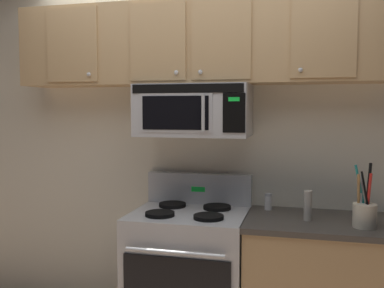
# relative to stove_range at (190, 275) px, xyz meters

# --- Properties ---
(back_wall) EXTENTS (5.20, 0.10, 2.70)m
(back_wall) POSITION_rel_stove_range_xyz_m (0.00, 0.37, 0.88)
(back_wall) COLOR silver
(back_wall) RESTS_ON ground_plane
(stove_range) EXTENTS (0.76, 0.69, 1.12)m
(stove_range) POSITION_rel_stove_range_xyz_m (0.00, 0.00, 0.00)
(stove_range) COLOR #B7BABF
(stove_range) RESTS_ON ground_plane
(over_range_microwave) EXTENTS (0.76, 0.43, 0.35)m
(over_range_microwave) POSITION_rel_stove_range_xyz_m (-0.00, 0.12, 1.11)
(over_range_microwave) COLOR #B7BABF
(upper_cabinets) EXTENTS (2.50, 0.36, 0.55)m
(upper_cabinets) POSITION_rel_stove_range_xyz_m (-0.00, 0.15, 1.56)
(upper_cabinets) COLOR tan
(utensil_crock_cream) EXTENTS (0.13, 0.13, 0.38)m
(utensil_crock_cream) POSITION_rel_stove_range_xyz_m (1.08, -0.12, 0.52)
(utensil_crock_cream) COLOR beige
(utensil_crock_cream) RESTS_ON counter_segment
(salt_shaker) EXTENTS (0.05, 0.05, 0.11)m
(salt_shaker) POSITION_rel_stove_range_xyz_m (0.50, 0.20, 0.49)
(salt_shaker) COLOR white
(salt_shaker) RESTS_ON counter_segment
(pepper_mill) EXTENTS (0.05, 0.05, 0.19)m
(pepper_mill) POSITION_rel_stove_range_xyz_m (0.76, -0.03, 0.52)
(pepper_mill) COLOR #B7B2A8
(pepper_mill) RESTS_ON counter_segment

